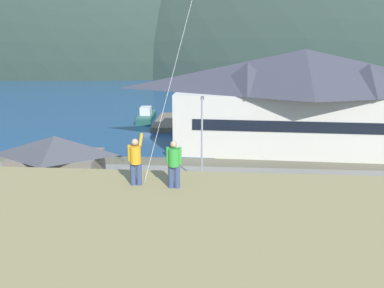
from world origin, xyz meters
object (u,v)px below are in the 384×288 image
parked_car_back_row_right (148,186)px  parked_car_mid_row_far (136,218)px  moored_boat_wharfside (146,116)px  person_companion (174,163)px  parked_car_front_row_silver (364,199)px  parked_car_lone_by_shed (212,187)px  wharf_dock (168,122)px  parked_car_front_row_red (275,188)px  parking_light_pole (202,135)px  person_kite_flyer (136,160)px  parked_car_mid_row_center (314,238)px  harbor_lodge (303,97)px  parked_car_front_row_end (211,234)px  storage_shed_near_lot (57,164)px

parked_car_back_row_right → parked_car_mid_row_far: (0.28, -5.79, 0.00)m
moored_boat_wharfside → person_companion: (9.31, -44.21, 7.39)m
parked_car_back_row_right → person_companion: person_companion is taller
parked_car_mid_row_far → person_companion: bearing=-70.0°
parked_car_front_row_silver → parked_car_lone_by_shed: size_ratio=1.03×
parked_car_mid_row_far → wharf_dock: bearing=94.0°
parked_car_front_row_red → parked_car_lone_by_shed: same height
parking_light_pole → person_companion: person_companion is taller
person_kite_flyer → person_companion: (1.42, -0.19, -0.02)m
parked_car_back_row_right → parked_car_mid_row_center: size_ratio=1.00×
moored_boat_wharfside → parked_car_front_row_silver: (21.10, -29.85, 0.34)m
wharf_dock → moored_boat_wharfside: (-3.37, 1.98, 0.37)m
harbor_lodge → person_kite_flyer: 33.21m
wharf_dock → parked_car_front_row_end: parked_car_front_row_end is taller
parked_car_mid_row_center → parked_car_lone_by_shed: (-6.11, 7.66, 0.00)m
moored_boat_wharfside → harbor_lodge: bearing=-33.7°
parked_car_back_row_right → parked_car_lone_by_shed: (4.92, 0.05, 0.00)m
wharf_dock → parked_car_lone_by_shed: (6.90, -26.32, 0.71)m
parked_car_mid_row_center → person_companion: bearing=-130.6°
parked_car_mid_row_center → parked_car_front_row_silver: same height
parked_car_lone_by_shed → person_kite_flyer: person_kite_flyer is taller
harbor_lodge → parked_car_back_row_right: harbor_lodge is taller
wharf_dock → parked_car_lone_by_shed: parked_car_lone_by_shed is taller
parked_car_lone_by_shed → parking_light_pole: 4.82m
parked_car_back_row_right → parked_car_mid_row_far: bearing=-87.2°
parked_car_back_row_right → moored_boat_wharfside: bearing=100.7°
person_kite_flyer → parked_car_front_row_end: bearing=72.5°
wharf_dock → parked_car_front_row_red: parked_car_front_row_red is taller
wharf_dock → person_kite_flyer: size_ratio=5.47×
parked_car_back_row_right → person_kite_flyer: bearing=-80.8°
moored_boat_wharfside → person_companion: 45.78m
parking_light_pole → moored_boat_wharfside: bearing=110.5°
parked_car_mid_row_center → parked_car_front_row_red: bearing=99.3°
parked_car_front_row_red → parking_light_pole: 7.32m
parked_car_front_row_end → person_kite_flyer: size_ratio=2.35×
storage_shed_near_lot → parked_car_mid_row_center: 20.34m
storage_shed_near_lot → parked_car_front_row_end: storage_shed_near_lot is taller
parked_car_back_row_right → parked_car_front_row_silver: size_ratio=1.00×
storage_shed_near_lot → wharf_dock: 26.25m
moored_boat_wharfside → parked_car_front_row_red: 31.81m
storage_shed_near_lot → parked_car_lone_by_shed: size_ratio=1.77×
parked_car_front_row_silver → person_companion: 19.88m
moored_boat_wharfside → person_kite_flyer: bearing=-79.8°
parked_car_mid_row_center → parked_car_back_row_right: bearing=145.4°
parked_car_mid_row_center → parked_car_front_row_silver: size_ratio=1.00×
wharf_dock → parked_car_back_row_right: bearing=-85.7°
storage_shed_near_lot → parked_car_front_row_red: 17.23m
storage_shed_near_lot → moored_boat_wharfside: (2.09, 27.57, -1.71)m
person_companion → parked_car_front_row_end: bearing=82.2°
parked_car_back_row_right → parked_car_front_row_silver: bearing=-5.4°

